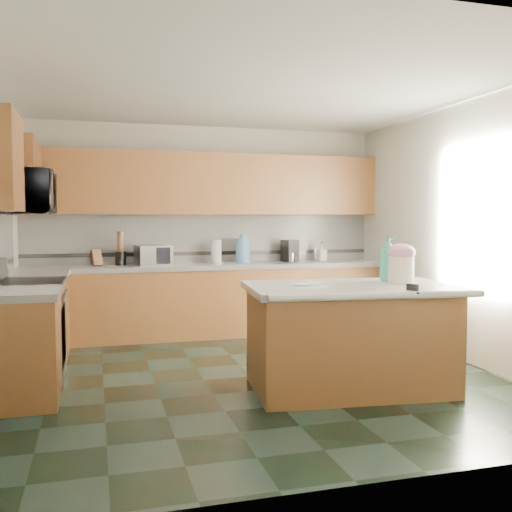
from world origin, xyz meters
name	(u,v)px	position (x,y,z in m)	size (l,w,h in m)	color
floor	(251,376)	(0.00, 0.00, 0.00)	(4.60, 4.60, 0.00)	black
ceiling	(251,87)	(0.00, 0.00, 2.70)	(4.60, 4.60, 0.00)	white
wall_back	(205,230)	(0.00, 2.32, 1.35)	(4.60, 0.04, 2.70)	beige
wall_front	(363,244)	(0.00, -2.32, 1.35)	(4.60, 0.04, 2.70)	beige
wall_right	(465,232)	(2.32, 0.00, 1.35)	(0.04, 4.60, 2.70)	beige
back_base_cab	(210,302)	(0.00, 2.00, 0.43)	(4.60, 0.60, 0.86)	#482B15
back_countertop	(210,266)	(0.00, 2.00, 0.89)	(4.60, 0.64, 0.06)	white
back_upper_cab	(207,184)	(0.00, 2.13, 1.94)	(4.60, 0.33, 0.78)	#482B15
back_backsplash	(205,238)	(0.00, 2.29, 1.24)	(4.60, 0.02, 0.63)	silver
back_accent_band	(205,253)	(0.00, 2.28, 1.04)	(4.60, 0.01, 0.05)	black
left_base_cab_rear	(38,319)	(-2.00, 1.29, 0.43)	(0.60, 0.82, 0.86)	#482B15
left_counter_rear	(37,276)	(-2.00, 1.29, 0.89)	(0.64, 0.82, 0.06)	white
left_base_cab_front	(20,350)	(-2.00, -0.24, 0.43)	(0.60, 0.72, 0.86)	#482B15
left_counter_front	(18,294)	(-2.00, -0.24, 0.89)	(0.64, 0.72, 0.06)	white
left_upper_cab_rear	(22,177)	(-2.13, 1.42, 1.94)	(0.33, 1.09, 0.78)	#482B15
range_body	(30,332)	(-2.00, 0.50, 0.44)	(0.60, 0.76, 0.88)	#B7B7BC
range_oven_door	(63,334)	(-1.71, 0.50, 0.40)	(0.02, 0.68, 0.55)	black
range_cooktop	(29,283)	(-2.00, 0.50, 0.90)	(0.62, 0.78, 0.04)	black
range_handle	(65,294)	(-1.68, 0.50, 0.78)	(0.02, 0.02, 0.66)	#B7B7BC
microwave	(26,192)	(-2.00, 0.50, 1.73)	(0.73, 0.50, 0.41)	#B7B7BC
island_base	(350,341)	(0.73, -0.62, 0.43)	(1.67, 0.95, 0.86)	#482B15
island_top	(350,288)	(0.73, -0.62, 0.89)	(1.77, 1.05, 0.06)	white
island_bullnose	(379,296)	(0.73, -1.15, 0.89)	(0.06, 0.06, 1.77)	white
treat_jar	(401,270)	(1.21, -0.63, 1.04)	(0.23, 0.23, 0.24)	#F4E5CB
treat_jar_lid	(401,252)	(1.21, -0.63, 1.20)	(0.25, 0.25, 0.15)	#CE859C
treat_jar_knob	(401,246)	(1.21, -0.63, 1.25)	(0.03, 0.03, 0.08)	tan
treat_jar_knob_end_l	(397,246)	(1.17, -0.63, 1.25)	(0.04, 0.04, 0.04)	tan
treat_jar_knob_end_r	(405,246)	(1.25, -0.63, 1.25)	(0.04, 0.04, 0.04)	tan
soap_bottle_island	(388,259)	(1.19, -0.45, 1.13)	(0.16, 0.16, 0.41)	#38B197
paper_sheet_a	(309,285)	(0.38, -0.53, 0.92)	(0.29, 0.22, 0.00)	white
paper_sheet_b	(312,287)	(0.36, -0.67, 0.92)	(0.27, 0.21, 0.00)	white
clamp_body	(412,289)	(1.03, -1.13, 0.93)	(0.03, 0.10, 0.09)	black
clamp_handle	(416,293)	(1.03, -1.18, 0.91)	(0.02, 0.02, 0.07)	black
knife_block	(96,258)	(-1.39, 2.05, 1.02)	(0.11, 0.09, 0.20)	#472814
utensil_crock	(121,258)	(-1.10, 2.08, 1.00)	(0.14, 0.14, 0.17)	black
utensil_bundle	(120,241)	(-1.10, 2.08, 1.21)	(0.08, 0.08, 0.25)	#472814
toaster_oven	(153,255)	(-0.70, 2.05, 1.04)	(0.42, 0.29, 0.24)	#B7B7BC
toaster_oven_door	(155,256)	(-0.70, 1.91, 1.04)	(0.38, 0.01, 0.20)	black
paper_towel	(216,251)	(0.11, 2.10, 1.07)	(0.14, 0.14, 0.30)	white
paper_towel_base	(216,263)	(0.11, 2.10, 0.93)	(0.20, 0.20, 0.01)	#B7B7BC
water_jug	(243,251)	(0.46, 2.06, 1.08)	(0.19, 0.19, 0.32)	#5C89B6
water_jug_neck	(243,237)	(0.46, 2.06, 1.26)	(0.09, 0.09, 0.05)	#5C89B6
coffee_maker	(290,251)	(1.11, 2.08, 1.07)	(0.17, 0.19, 0.29)	black
coffee_carafe	(291,257)	(1.11, 2.04, 0.98)	(0.12, 0.12, 0.12)	black
soap_bottle_back	(322,252)	(1.56, 2.05, 1.04)	(0.11, 0.11, 0.24)	white
soap_back_cap	(322,243)	(1.56, 2.05, 1.17)	(0.02, 0.02, 0.03)	red
window_light_proxy	(475,218)	(2.29, -0.20, 1.50)	(0.02, 1.40, 1.10)	white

